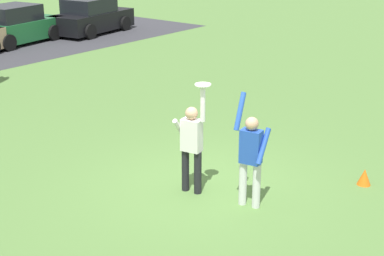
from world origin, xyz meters
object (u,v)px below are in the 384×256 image
parked_car_black (91,17)px  parked_car_green (14,26)px  person_catcher (192,142)px  frisbee_disc (203,85)px  field_cone_orange (364,177)px  person_defender (251,154)px

parked_car_black → parked_car_green: bearing=161.2°
person_catcher → frisbee_disc: bearing=-0.0°
person_catcher → parked_car_green: bearing=146.5°
parked_car_black → field_cone_orange: (-7.88, -16.28, -0.57)m
frisbee_disc → field_cone_orange: bearing=-44.2°
frisbee_disc → parked_car_black: 17.41m
person_defender → parked_car_black: person_defender is taller
person_defender → parked_car_black: bearing=-43.0°
person_defender → field_cone_orange: (2.09, -1.26, -0.82)m
person_catcher → frisbee_disc: size_ratio=7.27×
person_catcher → field_cone_orange: (2.28, -2.40, -0.82)m
parked_car_green → parked_car_black: same height
person_catcher → person_defender: size_ratio=1.02×
person_catcher → parked_car_black: (10.15, 13.88, -0.25)m
parked_car_green → parked_car_black: (3.65, -0.66, 0.00)m
person_defender → frisbee_disc: bearing=0.0°
frisbee_disc → person_catcher: bearing=99.4°
person_catcher → person_defender: 1.16m
field_cone_orange → person_defender: bearing=149.0°
field_cone_orange → parked_car_black: bearing=64.2°
person_defender → parked_car_black: 18.03m
person_defender → frisbee_disc: 1.45m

